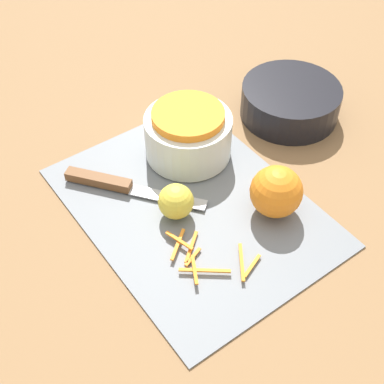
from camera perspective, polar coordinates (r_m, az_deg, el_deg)
ground_plane at (r=0.86m, az=0.00°, el=-1.65°), size 4.00×4.00×0.00m
cutting_board at (r=0.85m, az=0.00°, el=-1.51°), size 0.44×0.33×0.01m
bowl_speckled at (r=0.91m, az=-0.41°, el=6.28°), size 0.15×0.15×0.09m
bowl_dark at (r=1.02m, az=10.43°, el=9.50°), size 0.18×0.18×0.06m
knife at (r=0.88m, az=-8.59°, el=0.94°), size 0.20×0.16×0.02m
orange_left at (r=0.82m, az=8.97°, el=0.04°), size 0.08×0.08×0.08m
lemon at (r=0.82m, az=-1.70°, el=-1.05°), size 0.06×0.06×0.06m
peel_pile at (r=0.78m, az=1.33°, el=-6.95°), size 0.14×0.12×0.01m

